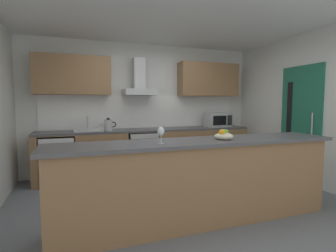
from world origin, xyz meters
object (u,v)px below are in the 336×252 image
object	(u,v)px
oven	(141,152)
sink	(88,130)
refrigerator	(58,159)
microwave	(218,120)
wine_glass	(161,132)
fruit_bowl	(224,136)
kettle	(108,125)
range_hood	(139,84)

from	to	relation	value
oven	sink	xyz separation A→B (m)	(-0.98, 0.01, 0.47)
refrigerator	microwave	distance (m)	3.24
microwave	wine_glass	bearing A→B (deg)	-131.60
wine_glass	fruit_bowl	world-z (taller)	wine_glass
microwave	sink	distance (m)	2.65
fruit_bowl	microwave	bearing A→B (deg)	61.13
oven	wine_glass	world-z (taller)	wine_glass
kettle	fruit_bowl	distance (m)	2.48
wine_glass	sink	bearing A→B (deg)	104.79
microwave	fruit_bowl	size ratio (longest dim) A/B	2.27
refrigerator	fruit_bowl	xyz separation A→B (m)	(1.94, -2.27, 0.60)
oven	microwave	world-z (taller)	microwave
refrigerator	wine_glass	distance (m)	2.67
refrigerator	wine_glass	bearing A→B (deg)	-63.77
oven	refrigerator	world-z (taller)	oven
kettle	oven	bearing A→B (deg)	3.07
refrigerator	fruit_bowl	world-z (taller)	fruit_bowl
sink	wine_glass	xyz separation A→B (m)	(0.62, -2.33, 0.17)
wine_glass	fruit_bowl	distance (m)	0.80
range_hood	microwave	bearing A→B (deg)	-5.38
sink	fruit_bowl	xyz separation A→B (m)	(1.41, -2.28, 0.10)
microwave	wine_glass	world-z (taller)	microwave
microwave	range_hood	distance (m)	1.83
refrigerator	sink	distance (m)	0.73
refrigerator	fruit_bowl	distance (m)	3.05
microwave	kettle	distance (m)	2.30
refrigerator	microwave	world-z (taller)	microwave
sink	range_hood	bearing A→B (deg)	6.91
microwave	refrigerator	bearing A→B (deg)	179.55
microwave	range_hood	world-z (taller)	range_hood
sink	wine_glass	bearing A→B (deg)	-75.21
oven	microwave	size ratio (longest dim) A/B	1.60
range_hood	fruit_bowl	bearing A→B (deg)	-79.76
kettle	range_hood	size ratio (longest dim) A/B	0.40
oven	range_hood	world-z (taller)	range_hood
kettle	wine_glass	world-z (taller)	wine_glass
kettle	fruit_bowl	size ratio (longest dim) A/B	1.31
refrigerator	kettle	size ratio (longest dim) A/B	2.94
refrigerator	wine_glass	size ratio (longest dim) A/B	4.78
sink	kettle	distance (m)	0.36
range_hood	wine_glass	bearing A→B (deg)	-98.44
range_hood	wine_glass	distance (m)	2.57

